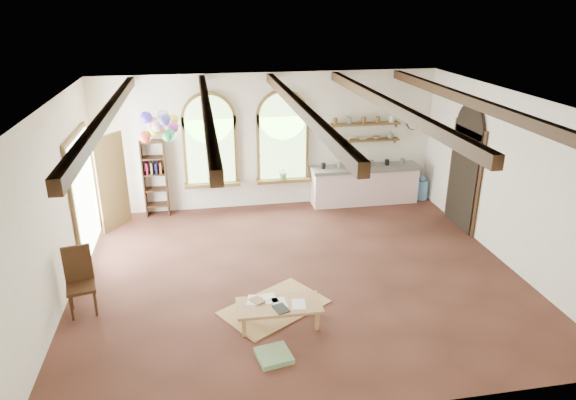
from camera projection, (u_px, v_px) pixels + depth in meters
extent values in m
plane|color=#572E24|center=(298.00, 273.00, 9.50)|extent=(8.00, 8.00, 0.00)
cube|color=brown|center=(211.00, 151.00, 11.89)|extent=(1.24, 0.08, 1.64)
cylinder|color=brown|center=(209.00, 119.00, 11.62)|extent=(1.24, 0.08, 1.24)
cube|color=#87B36B|center=(211.00, 151.00, 11.86)|extent=(1.10, 0.04, 1.50)
cube|color=brown|center=(213.00, 184.00, 12.10)|extent=(1.30, 0.28, 0.08)
cube|color=brown|center=(283.00, 147.00, 12.17)|extent=(1.24, 0.08, 1.64)
cylinder|color=brown|center=(283.00, 116.00, 11.90)|extent=(1.24, 0.08, 1.24)
cube|color=#87B36B|center=(283.00, 148.00, 12.13)|extent=(1.10, 0.04, 1.50)
cube|color=brown|center=(283.00, 180.00, 12.38)|extent=(1.30, 0.28, 0.08)
cube|color=brown|center=(84.00, 195.00, 10.08)|extent=(0.10, 1.90, 2.50)
cube|color=black|center=(463.00, 179.00, 11.12)|extent=(0.10, 1.30, 2.40)
cube|color=beige|center=(364.00, 186.00, 12.65)|extent=(2.60, 0.55, 0.86)
cube|color=slate|center=(365.00, 168.00, 12.48)|extent=(2.68, 0.62, 0.08)
cube|color=brown|center=(365.00, 140.00, 12.41)|extent=(1.70, 0.24, 0.04)
cube|color=brown|center=(365.00, 124.00, 12.26)|extent=(1.70, 0.24, 0.04)
cylinder|color=black|center=(413.00, 123.00, 12.55)|extent=(0.32, 0.04, 0.32)
cube|color=#382112|center=(144.00, 179.00, 11.73)|extent=(0.03, 0.32, 1.80)
cube|color=#382112|center=(166.00, 178.00, 11.81)|extent=(0.03, 0.32, 1.80)
cube|color=#AE8250|center=(279.00, 305.00, 7.88)|extent=(1.32, 0.63, 0.05)
cube|color=#AE8250|center=(244.00, 327.00, 7.68)|extent=(0.06, 0.06, 0.33)
cube|color=#AE8250|center=(317.00, 320.00, 7.84)|extent=(0.06, 0.06, 0.33)
cube|color=#AE8250|center=(242.00, 311.00, 8.07)|extent=(0.06, 0.06, 0.33)
cube|color=#AE8250|center=(312.00, 305.00, 8.23)|extent=(0.06, 0.06, 0.33)
cube|color=#382112|center=(81.00, 287.00, 8.16)|extent=(0.52, 0.52, 0.05)
cube|color=#382112|center=(78.00, 264.00, 8.21)|extent=(0.44, 0.13, 0.65)
cube|color=tan|center=(274.00, 307.00, 8.45)|extent=(1.95, 1.75, 0.02)
cube|color=#6C8D61|center=(274.00, 356.00, 7.25)|extent=(0.54, 0.54, 0.08)
cylinder|color=#5E97CA|center=(394.00, 191.00, 12.85)|extent=(0.32, 0.32, 0.47)
sphere|color=#5E97CA|center=(395.00, 181.00, 12.75)|extent=(0.17, 0.17, 0.17)
cylinder|color=#5E97CA|center=(422.00, 190.00, 12.97)|extent=(0.32, 0.32, 0.48)
sphere|color=#5E97CA|center=(423.00, 179.00, 12.86)|extent=(0.17, 0.17, 0.17)
cylinder|color=white|center=(158.00, 105.00, 10.20)|extent=(0.01, 0.01, 0.85)
sphere|color=#2AB870|center=(170.00, 135.00, 10.41)|extent=(0.24, 0.24, 0.24)
sphere|color=#D948C2|center=(173.00, 127.00, 10.47)|extent=(0.24, 0.24, 0.24)
sphere|color=yellow|center=(173.00, 120.00, 10.58)|extent=(0.24, 0.24, 0.24)
sphere|color=silver|center=(163.00, 115.00, 10.45)|extent=(0.24, 0.24, 0.24)
sphere|color=red|center=(160.00, 131.00, 10.65)|extent=(0.24, 0.24, 0.24)
sphere|color=#4BB051|center=(152.00, 126.00, 10.61)|extent=(0.24, 0.24, 0.24)
sphere|color=#E96D70|center=(152.00, 122.00, 10.39)|extent=(0.24, 0.24, 0.24)
sphere|color=#3E36E9|center=(146.00, 117.00, 10.25)|extent=(0.24, 0.24, 0.24)
sphere|color=#EE4B35|center=(145.00, 137.00, 10.23)|extent=(0.24, 0.24, 0.24)
sphere|color=#D3D74B|center=(155.00, 131.00, 10.23)|extent=(0.24, 0.24, 0.24)
sphere|color=#E6A9B5|center=(158.00, 126.00, 10.09)|extent=(0.24, 0.24, 0.24)
sphere|color=#4D49AA|center=(165.00, 120.00, 10.02)|extent=(0.24, 0.24, 0.24)
sphere|color=#2AB870|center=(168.00, 136.00, 10.33)|extent=(0.24, 0.24, 0.24)
imported|color=olive|center=(253.00, 302.00, 7.90)|extent=(0.27, 0.29, 0.02)
cube|color=black|center=(281.00, 309.00, 7.75)|extent=(0.27, 0.32, 0.01)
imported|color=#598C4C|center=(212.00, 177.00, 12.00)|extent=(0.27, 0.23, 0.30)
imported|color=#598C4C|center=(284.00, 173.00, 12.28)|extent=(0.27, 0.23, 0.30)
imported|color=white|center=(335.00, 139.00, 12.26)|extent=(0.12, 0.10, 0.10)
imported|color=beige|center=(349.00, 138.00, 12.32)|extent=(0.10, 0.10, 0.09)
imported|color=beige|center=(363.00, 138.00, 12.38)|extent=(0.22, 0.22, 0.05)
imported|color=#8C664C|center=(376.00, 138.00, 12.44)|extent=(0.20, 0.20, 0.06)
imported|color=slate|center=(390.00, 134.00, 12.47)|extent=(0.18, 0.18, 0.19)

